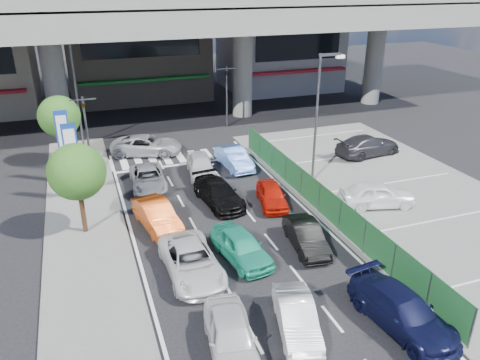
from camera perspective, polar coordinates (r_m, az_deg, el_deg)
name	(u,v)px	position (r m, az deg, el deg)	size (l,w,h in m)	color
ground	(241,248)	(22.89, 0.08, -8.26)	(120.00, 120.00, 0.00)	black
parking_lot	(404,197)	(29.41, 19.34, -1.99)	(12.00, 28.00, 0.06)	#5C5D5A
sidewalk_left	(86,232)	(25.35, -18.27, -6.02)	(4.00, 30.00, 0.12)	#5C5D5A
fence_run	(328,206)	(25.25, 10.73, -3.11)	(0.16, 22.00, 1.80)	#1E592A
expressway	(150,20)	(40.95, -10.87, 18.63)	(64.00, 14.00, 10.75)	slate
building_center	(133,24)	(51.87, -12.87, 18.06)	(14.00, 10.90, 15.00)	gray
building_east	(279,34)	(55.41, 4.80, 17.30)	(12.00, 10.90, 12.00)	gray
traffic_light_left	(85,116)	(31.37, -18.40, 7.39)	(1.60, 1.24, 5.20)	#595B60
traffic_light_right	(226,81)	(40.02, -1.66, 11.92)	(1.60, 1.24, 5.20)	#595B60
street_lamp_right	(320,108)	(28.83, 9.67, 8.62)	(1.65, 0.22, 8.00)	#595B60
street_lamp_left	(78,84)	(37.02, -19.19, 10.99)	(1.65, 0.22, 8.00)	#595B60
signboard_near	(72,152)	(27.81, -19.85, 3.26)	(0.80, 0.14, 4.70)	#595B60
signboard_far	(64,136)	(30.67, -20.71, 4.99)	(0.80, 0.14, 4.70)	#595B60
tree_near	(77,172)	(23.94, -19.27, 0.93)	(2.80, 2.80, 4.80)	#382314
tree_far	(59,117)	(33.95, -21.17, 7.22)	(2.80, 2.80, 4.80)	#382314
van_white_back_left	(231,336)	(17.03, -1.12, -18.46)	(1.63, 4.05, 1.38)	silver
hatch_white_back_mid	(297,318)	(17.97, 6.92, -16.31)	(1.30, 3.72, 1.23)	white
minivan_navy_back	(402,311)	(18.99, 19.16, -14.85)	(1.93, 4.76, 1.38)	black
sedan_white_mid_left	(191,261)	(20.82, -5.94, -9.82)	(2.20, 4.77, 1.32)	silver
taxi_teal_mid	(241,246)	(21.72, 0.15, -8.05)	(1.61, 4.01, 1.37)	#23A984
hatch_black_mid_right	(306,236)	(22.80, 8.04, -6.82)	(1.32, 3.79, 1.25)	black
taxi_orange_left	(157,215)	(24.68, -10.11, -4.28)	(1.46, 4.19, 1.38)	#CF4E16
sedan_black_mid	(219,193)	(26.83, -2.63, -1.61)	(1.83, 4.49, 1.30)	black
taxi_orange_right	(272,195)	(26.74, 3.88, -1.83)	(1.45, 3.60, 1.23)	red
wagon_silver_front_left	(148,178)	(29.38, -11.15, 0.20)	(2.04, 4.43, 1.23)	#97989E
sedan_white_front_mid	(201,165)	(30.74, -4.82, 1.80)	(1.63, 4.05, 1.38)	silver
kei_truck_front_right	(234,158)	(31.89, -0.73, 2.69)	(1.43, 4.10, 1.35)	#6293F6
crossing_wagon_silver	(147,145)	(34.94, -11.32, 4.18)	(2.34, 5.07, 1.41)	#A2A4A9
parked_sedan_white	(377,194)	(27.48, 16.37, -1.67)	(1.71, 4.25, 1.45)	white
parked_sedan_dgrey	(368,145)	(35.22, 15.34, 4.09)	(2.05, 5.03, 1.46)	#2B2A30
traffic_cone	(315,180)	(29.46, 9.17, -0.04)	(0.35, 0.35, 0.68)	red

